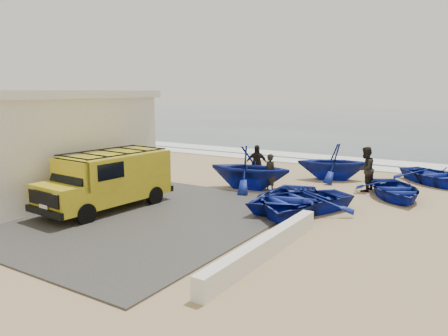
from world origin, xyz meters
The scene contains 17 objects.
ground centered at (0.00, 0.00, 0.00)m, with size 160.00×160.00×0.00m, color tan.
slab centered at (-2.00, -2.00, 0.03)m, with size 12.00×10.00×0.05m, color #413F3C.
ocean centered at (0.00, 56.00, 0.00)m, with size 180.00×88.00×0.01m, color #385166.
surf_line centered at (0.00, 12.00, 0.03)m, with size 180.00×1.60×0.06m, color white.
surf_wash centered at (0.00, 14.50, 0.02)m, with size 180.00×2.20×0.04m, color white.
building centered at (-7.50, -2.00, 2.16)m, with size 8.40×9.40×4.30m.
parapet centered at (5.00, -3.00, 0.28)m, with size 0.35×6.00×0.55m, color silver.
van centered at (-1.99, -1.81, 1.14)m, with size 2.26×5.07×2.13m.
boat_near_left centered at (3.78, 1.23, 0.45)m, with size 3.08×4.32×0.89m, color navy.
boat_near_right centered at (3.96, 1.48, 0.43)m, with size 2.97×4.17×0.86m, color navy.
boat_mid_left centered at (0.69, 3.89, 0.95)m, with size 3.11×3.60×1.90m, color navy.
boat_mid_right centered at (6.50, 5.48, 0.37)m, with size 2.57×3.60×0.74m, color navy.
boat_far_left centered at (3.13, 7.84, 0.89)m, with size 2.91×3.37×1.77m, color navy.
boat_far_right centered at (7.59, 9.33, 0.40)m, with size 2.79×3.91×0.81m, color navy.
fisherman_front centered at (1.71, 3.92, 0.82)m, with size 0.60×0.39×1.64m, color black.
fisherman_middle centered at (5.12, 6.21, 0.96)m, with size 0.94×0.73×1.93m, color black.
fisherman_back centered at (0.38, 5.13, 0.90)m, with size 1.06×0.44×1.81m, color black.
Camera 1 is at (9.90, -12.69, 4.27)m, focal length 35.00 mm.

